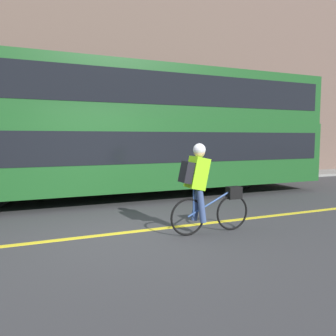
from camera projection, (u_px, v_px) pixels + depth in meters
ground_plane at (122, 233)px, 5.76m from camera, size 80.00×80.00×0.00m
road_center_line at (122, 233)px, 5.74m from camera, size 50.00×0.14×0.01m
sidewalk_curb at (79, 186)px, 10.94m from camera, size 60.00×1.63×0.10m
building_facade at (72, 68)px, 11.46m from camera, size 60.00×0.30×8.22m
bus at (133, 126)px, 9.07m from camera, size 11.36×2.43×3.54m
cyclist_on_bike at (203, 185)px, 5.63m from camera, size 1.54×0.32×1.57m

